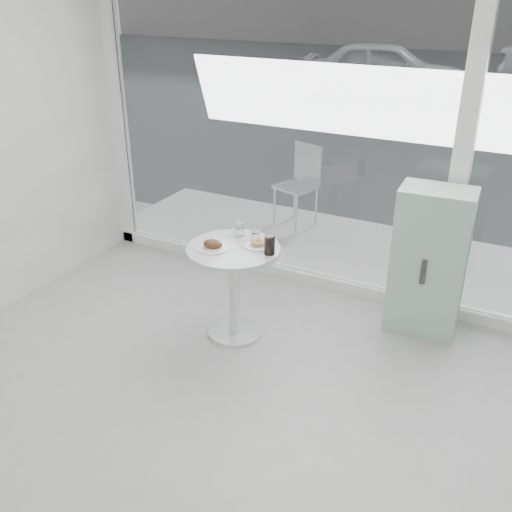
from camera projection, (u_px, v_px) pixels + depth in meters
The scene contains 12 objects.
storefront at pixel (362, 103), 4.54m from camera, with size 5.00×0.14×3.00m.
main_table at pixel (234, 273), 4.41m from camera, with size 0.72×0.72×0.77m.
patio_deck at pixel (366, 253), 5.95m from camera, with size 5.60×1.60×0.05m, color silver.
street at pixel (503, 85), 15.69m from camera, with size 40.00×24.00×0.00m, color #3B3B3B.
mint_cabinet at pixel (429, 262), 4.47m from camera, with size 0.57×0.41×1.20m.
patio_chair at pixel (301, 180), 6.42m from camera, with size 0.50×0.50×0.91m.
car_white at pixel (386, 70), 13.63m from camera, with size 1.57×3.91×1.33m, color silver.
plate_fritter at pixel (213, 246), 4.28m from camera, with size 0.24×0.24×0.07m.
plate_donut at pixel (258, 244), 4.32m from camera, with size 0.20×0.20×0.05m.
water_tumbler_a at pixel (239, 230), 4.49m from camera, with size 0.07×0.07×0.11m.
water_tumbler_b at pixel (256, 235), 4.41m from camera, with size 0.07×0.07×0.11m.
cola_glass at pixel (270, 245), 4.18m from camera, with size 0.08×0.08×0.15m.
Camera 1 is at (1.47, -1.49, 2.59)m, focal length 40.00 mm.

